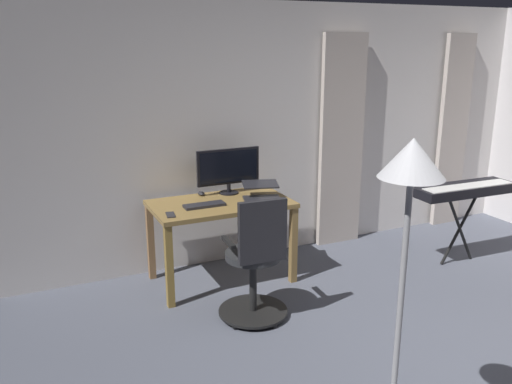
# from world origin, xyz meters

# --- Properties ---
(back_room_partition) EXTENTS (5.73, 0.10, 2.52)m
(back_room_partition) POSITION_xyz_m (0.00, -2.79, 1.26)
(back_room_partition) COLOR silver
(back_room_partition) RESTS_ON ground
(curtain_left_panel) EXTENTS (0.39, 0.06, 2.23)m
(curtain_left_panel) POSITION_xyz_m (-2.09, -2.68, 1.11)
(curtain_left_panel) COLOR #BFB2A8
(curtain_left_panel) RESTS_ON ground
(curtain_right_panel) EXTENTS (0.51, 0.06, 2.23)m
(curtain_right_panel) POSITION_xyz_m (-0.54, -2.68, 1.11)
(curtain_right_panel) COLOR #BFB2A8
(curtain_right_panel) RESTS_ON ground
(desk) EXTENTS (1.24, 0.70, 0.76)m
(desk) POSITION_xyz_m (0.98, -2.29, 0.65)
(desk) COLOR olive
(desk) RESTS_ON ground
(office_chair) EXTENTS (0.56, 0.56, 1.03)m
(office_chair) POSITION_xyz_m (1.00, -1.49, 0.48)
(office_chair) COLOR black
(office_chair) RESTS_ON ground
(computer_monitor) EXTENTS (0.61, 0.18, 0.43)m
(computer_monitor) POSITION_xyz_m (0.81, -2.52, 1.00)
(computer_monitor) COLOR black
(computer_monitor) RESTS_ON desk
(computer_keyboard) EXTENTS (0.36, 0.13, 0.02)m
(computer_keyboard) POSITION_xyz_m (1.16, -2.22, 0.77)
(computer_keyboard) COLOR #232328
(computer_keyboard) RESTS_ON desk
(laptop) EXTENTS (0.40, 0.39, 0.14)m
(laptop) POSITION_xyz_m (0.61, -2.22, 0.81)
(laptop) COLOR #232328
(laptop) RESTS_ON desk
(computer_mouse) EXTENTS (0.06, 0.10, 0.04)m
(computer_mouse) POSITION_xyz_m (1.07, -2.57, 0.78)
(computer_mouse) COLOR #232328
(computer_mouse) RESTS_ON desk
(cell_phone_face_up) EXTENTS (0.09, 0.15, 0.01)m
(cell_phone_face_up) POSITION_xyz_m (1.50, -2.11, 0.76)
(cell_phone_face_up) COLOR #232328
(cell_phone_face_up) RESTS_ON desk
(piano_keyboard) EXTENTS (1.07, 0.36, 0.81)m
(piano_keyboard) POSITION_xyz_m (-1.32, -1.69, 0.74)
(piano_keyboard) COLOR black
(piano_keyboard) RESTS_ON ground
(floor_lamp) EXTENTS (0.30, 0.30, 1.74)m
(floor_lamp) POSITION_xyz_m (1.03, 0.20, 1.43)
(floor_lamp) COLOR black
(floor_lamp) RESTS_ON ground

